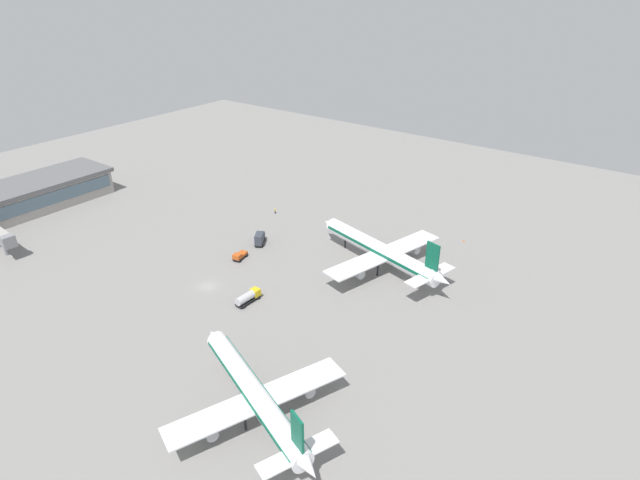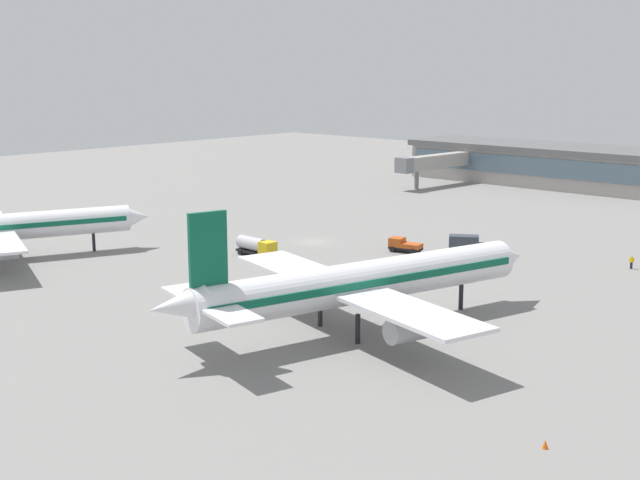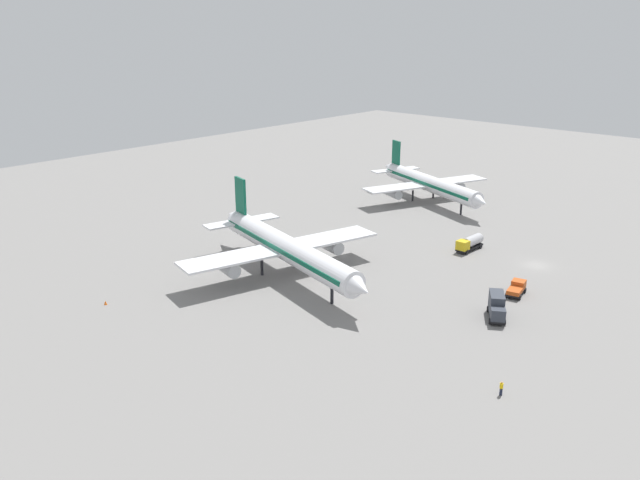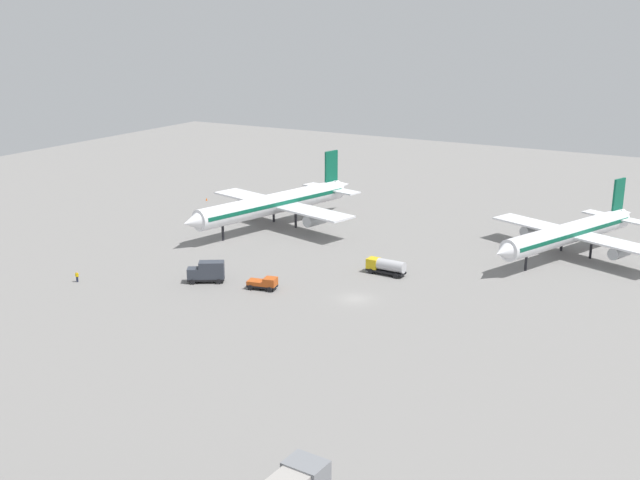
# 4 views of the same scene
# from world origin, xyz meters

# --- Properties ---
(ground) EXTENTS (288.00, 288.00, 0.00)m
(ground) POSITION_xyz_m (0.00, 0.00, 0.00)
(ground) COLOR gray
(terminal_building) EXTENTS (57.47, 18.41, 8.35)m
(terminal_building) POSITION_xyz_m (5.79, -77.94, 4.26)
(terminal_building) COLOR #9E9993
(terminal_building) RESTS_ON ground
(airplane_at_gate) EXTENTS (30.40, 36.84, 11.71)m
(airplane_at_gate) POSITION_xyz_m (22.13, 35.82, 4.26)
(airplane_at_gate) COLOR white
(airplane_at_gate) RESTS_ON ground
(airplane_taxiing) EXTENTS (34.33, 42.05, 12.99)m
(airplane_taxiing) POSITION_xyz_m (-31.49, 27.56, 4.72)
(airplane_taxiing) COLOR white
(airplane_taxiing) RESTS_ON ground
(fuel_truck) EXTENTS (6.36, 2.39, 2.50)m
(fuel_truck) POSITION_xyz_m (-0.85, 12.14, 1.39)
(fuel_truck) COLOR black
(fuel_truck) RESTS_ON ground
(catering_truck) EXTENTS (5.75, 4.60, 3.30)m
(catering_truck) POSITION_xyz_m (-23.09, -4.78, 1.70)
(catering_truck) COLOR black
(catering_truck) RESTS_ON ground
(pushback_tractor) EXTENTS (4.70, 2.95, 1.90)m
(pushback_tractor) POSITION_xyz_m (-13.77, -3.19, 0.97)
(pushback_tractor) COLOR black
(pushback_tractor) RESTS_ON ground
(ground_crew_worker) EXTENTS (0.57, 0.46, 1.67)m
(ground_crew_worker) POSITION_xyz_m (-40.58, -14.57, 0.85)
(ground_crew_worker) COLOR #1E2338
(ground_crew_worker) RESTS_ON ground
(jet_bridge) EXTENTS (4.31, 22.36, 6.74)m
(jet_bridge) POSITION_xyz_m (20.11, -58.55, 5.14)
(jet_bridge) COLOR #9E9993
(jet_bridge) RESTS_ON ground
(safety_cone_near_gate) EXTENTS (0.44, 0.44, 0.60)m
(safety_cone_near_gate) POSITION_xyz_m (-56.97, 38.84, 0.30)
(safety_cone_near_gate) COLOR #EA590C
(safety_cone_near_gate) RESTS_ON ground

